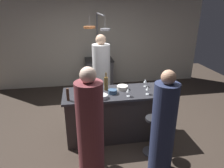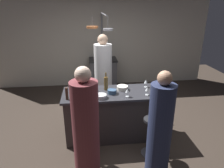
{
  "view_description": "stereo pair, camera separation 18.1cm",
  "coord_description": "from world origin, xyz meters",
  "px_view_note": "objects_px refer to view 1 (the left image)",
  "views": [
    {
      "loc": [
        -0.59,
        -3.33,
        2.37
      ],
      "look_at": [
        0.0,
        0.15,
        1.0
      ],
      "focal_mm": 32.93,
      "sensor_mm": 36.0,
      "label": 1
    },
    {
      "loc": [
        -0.41,
        -3.36,
        2.37
      ],
      "look_at": [
        0.0,
        0.15,
        1.0
      ],
      "focal_mm": 32.93,
      "sensor_mm": 36.0,
      "label": 2
    }
  ],
  "objects_px": {
    "wine_glass_near_right_guest": "(148,89)",
    "mixing_bowl_steel": "(102,96)",
    "guest_right": "(163,128)",
    "wine_glass_by_chef": "(145,81)",
    "pepper_mill": "(68,95)",
    "guest_left": "(90,132)",
    "wine_bottle_dark": "(91,90)",
    "stove_range": "(99,74)",
    "chef": "(102,79)",
    "wine_bottle_green": "(87,83)",
    "bar_stool_right": "(152,134)",
    "mixing_bowl_ceramic": "(122,88)",
    "wine_bottle_amber": "(106,83)",
    "wine_glass_near_left_guest": "(128,91)",
    "mixing_bowl_blue": "(113,92)",
    "bar_stool_left": "(88,140)"
  },
  "relations": [
    {
      "from": "stove_range",
      "to": "wine_bottle_dark",
      "type": "distance_m",
      "value": 2.66
    },
    {
      "from": "wine_bottle_amber",
      "to": "mixing_bowl_ceramic",
      "type": "xyz_separation_m",
      "value": [
        0.3,
        -0.03,
        -0.09
      ]
    },
    {
      "from": "chef",
      "to": "wine_glass_by_chef",
      "type": "height_order",
      "value": "chef"
    },
    {
      "from": "stove_range",
      "to": "mixing_bowl_steel",
      "type": "height_order",
      "value": "mixing_bowl_steel"
    },
    {
      "from": "wine_bottle_amber",
      "to": "mixing_bowl_blue",
      "type": "relative_size",
      "value": 2.13
    },
    {
      "from": "wine_bottle_green",
      "to": "wine_glass_near_right_guest",
      "type": "relative_size",
      "value": 2.21
    },
    {
      "from": "bar_stool_left",
      "to": "wine_glass_near_right_guest",
      "type": "height_order",
      "value": "wine_glass_near_right_guest"
    },
    {
      "from": "wine_glass_near_right_guest",
      "to": "mixing_bowl_steel",
      "type": "height_order",
      "value": "wine_glass_near_right_guest"
    },
    {
      "from": "stove_range",
      "to": "wine_glass_near_left_guest",
      "type": "bearing_deg",
      "value": -85.3
    },
    {
      "from": "guest_right",
      "to": "pepper_mill",
      "type": "bearing_deg",
      "value": 148.56
    },
    {
      "from": "chef",
      "to": "guest_right",
      "type": "xyz_separation_m",
      "value": [
        0.64,
        -1.92,
        -0.09
      ]
    },
    {
      "from": "wine_bottle_amber",
      "to": "mixing_bowl_ceramic",
      "type": "relative_size",
      "value": 1.63
    },
    {
      "from": "guest_right",
      "to": "pepper_mill",
      "type": "xyz_separation_m",
      "value": [
        -1.32,
        0.81,
        0.26
      ]
    },
    {
      "from": "guest_left",
      "to": "wine_bottle_dark",
      "type": "height_order",
      "value": "guest_left"
    },
    {
      "from": "wine_bottle_amber",
      "to": "mixing_bowl_blue",
      "type": "xyz_separation_m",
      "value": [
        0.09,
        -0.18,
        -0.09
      ]
    },
    {
      "from": "guest_right",
      "to": "mixing_bowl_blue",
      "type": "bearing_deg",
      "value": 120.05
    },
    {
      "from": "wine_glass_by_chef",
      "to": "bar_stool_right",
      "type": "bearing_deg",
      "value": -97.34
    },
    {
      "from": "bar_stool_right",
      "to": "bar_stool_left",
      "type": "height_order",
      "value": "same"
    },
    {
      "from": "wine_bottle_dark",
      "to": "wine_glass_near_right_guest",
      "type": "xyz_separation_m",
      "value": [
        0.98,
        -0.07,
        -0.01
      ]
    },
    {
      "from": "guest_right",
      "to": "wine_glass_near_left_guest",
      "type": "relative_size",
      "value": 10.99
    },
    {
      "from": "bar_stool_right",
      "to": "mixing_bowl_blue",
      "type": "height_order",
      "value": "mixing_bowl_blue"
    },
    {
      "from": "guest_left",
      "to": "wine_glass_near_right_guest",
      "type": "height_order",
      "value": "guest_left"
    },
    {
      "from": "chef",
      "to": "pepper_mill",
      "type": "relative_size",
      "value": 8.6
    },
    {
      "from": "guest_left",
      "to": "wine_bottle_green",
      "type": "relative_size",
      "value": 5.25
    },
    {
      "from": "stove_range",
      "to": "bar_stool_right",
      "type": "height_order",
      "value": "stove_range"
    },
    {
      "from": "wine_glass_near_right_guest",
      "to": "mixing_bowl_ceramic",
      "type": "relative_size",
      "value": 0.72
    },
    {
      "from": "guest_right",
      "to": "pepper_mill",
      "type": "relative_size",
      "value": 7.64
    },
    {
      "from": "bar_stool_right",
      "to": "mixing_bowl_ceramic",
      "type": "xyz_separation_m",
      "value": [
        -0.36,
        0.72,
        0.56
      ]
    },
    {
      "from": "pepper_mill",
      "to": "mixing_bowl_ceramic",
      "type": "distance_m",
      "value": 1.03
    },
    {
      "from": "wine_glass_by_chef",
      "to": "wine_glass_near_right_guest",
      "type": "relative_size",
      "value": 1.0
    },
    {
      "from": "guest_left",
      "to": "stove_range",
      "type": "bearing_deg",
      "value": 82.0
    },
    {
      "from": "guest_right",
      "to": "wine_glass_by_chef",
      "type": "xyz_separation_m",
      "value": [
        0.12,
        1.19,
        0.26
      ]
    },
    {
      "from": "wine_bottle_green",
      "to": "stove_range",
      "type": "bearing_deg",
      "value": 78.59
    },
    {
      "from": "bar_stool_left",
      "to": "wine_bottle_dark",
      "type": "height_order",
      "value": "wine_bottle_dark"
    },
    {
      "from": "stove_range",
      "to": "chef",
      "type": "bearing_deg",
      "value": -93.92
    },
    {
      "from": "stove_range",
      "to": "bar_stool_right",
      "type": "bearing_deg",
      "value": -79.9
    },
    {
      "from": "wine_glass_near_right_guest",
      "to": "mixing_bowl_steel",
      "type": "xyz_separation_m",
      "value": [
        -0.8,
        -0.02,
        -0.08
      ]
    },
    {
      "from": "chef",
      "to": "mixing_bowl_steel",
      "type": "bearing_deg",
      "value": -96.23
    },
    {
      "from": "wine_bottle_dark",
      "to": "wine_bottle_amber",
      "type": "relative_size",
      "value": 0.88
    },
    {
      "from": "wine_glass_near_left_guest",
      "to": "mixing_bowl_blue",
      "type": "bearing_deg",
      "value": 146.42
    },
    {
      "from": "guest_right",
      "to": "mixing_bowl_ceramic",
      "type": "bearing_deg",
      "value": 107.26
    },
    {
      "from": "guest_left",
      "to": "mixing_bowl_blue",
      "type": "distance_m",
      "value": 1.07
    },
    {
      "from": "pepper_mill",
      "to": "wine_bottle_dark",
      "type": "height_order",
      "value": "wine_bottle_dark"
    },
    {
      "from": "chef",
      "to": "stove_range",
      "type": "bearing_deg",
      "value": 86.08
    },
    {
      "from": "bar_stool_right",
      "to": "mixing_bowl_ceramic",
      "type": "height_order",
      "value": "mixing_bowl_ceramic"
    },
    {
      "from": "chef",
      "to": "bar_stool_right",
      "type": "bearing_deg",
      "value": -66.81
    },
    {
      "from": "wine_bottle_green",
      "to": "wine_glass_near_left_guest",
      "type": "distance_m",
      "value": 0.8
    },
    {
      "from": "wine_bottle_green",
      "to": "wine_bottle_dark",
      "type": "bearing_deg",
      "value": -82.84
    },
    {
      "from": "wine_bottle_dark",
      "to": "wine_glass_near_left_guest",
      "type": "xyz_separation_m",
      "value": [
        0.63,
        -0.1,
        -0.01
      ]
    },
    {
      "from": "guest_right",
      "to": "mixing_bowl_blue",
      "type": "relative_size",
      "value": 10.32
    }
  ]
}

